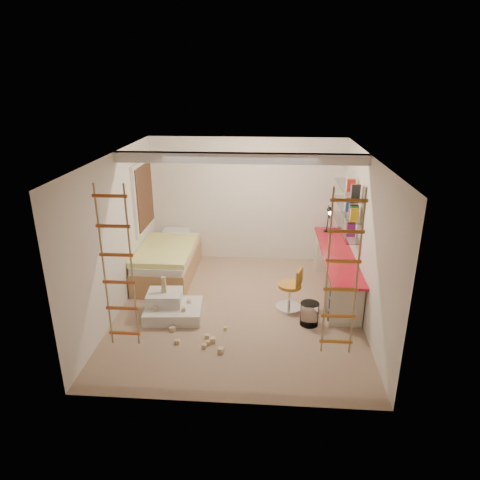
# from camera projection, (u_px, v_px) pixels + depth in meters

# --- Properties ---
(floor) EXTENTS (4.50, 4.50, 0.00)m
(floor) POSITION_uv_depth(u_px,v_px,m) (239.00, 309.00, 7.29)
(floor) COLOR #967961
(floor) RESTS_ON ground
(ceiling_beam) EXTENTS (4.00, 0.18, 0.16)m
(ceiling_beam) POSITION_uv_depth(u_px,v_px,m) (240.00, 158.00, 6.67)
(ceiling_beam) COLOR white
(ceiling_beam) RESTS_ON ceiling
(window_frame) EXTENTS (0.06, 1.15, 1.35)m
(window_frame) POSITION_uv_depth(u_px,v_px,m) (143.00, 196.00, 8.26)
(window_frame) COLOR white
(window_frame) RESTS_ON wall_left
(window_blind) EXTENTS (0.02, 1.00, 1.20)m
(window_blind) POSITION_uv_depth(u_px,v_px,m) (145.00, 196.00, 8.26)
(window_blind) COLOR #4C2D1E
(window_blind) RESTS_ON window_frame
(rope_ladder_left) EXTENTS (0.41, 0.04, 2.13)m
(rope_ladder_left) POSITION_uv_depth(u_px,v_px,m) (118.00, 269.00, 5.21)
(rope_ladder_left) COLOR #C14D21
(rope_ladder_left) RESTS_ON ceiling
(rope_ladder_right) EXTENTS (0.41, 0.04, 2.13)m
(rope_ladder_right) POSITION_uv_depth(u_px,v_px,m) (342.00, 276.00, 5.03)
(rope_ladder_right) COLOR #BF7D20
(rope_ladder_right) RESTS_ON ceiling
(waste_bin) EXTENTS (0.30, 0.30, 0.37)m
(waste_bin) POSITION_uv_depth(u_px,v_px,m) (309.00, 314.00, 6.78)
(waste_bin) COLOR white
(waste_bin) RESTS_ON floor
(desk) EXTENTS (0.56, 2.80, 0.75)m
(desk) POSITION_uv_depth(u_px,v_px,m) (335.00, 269.00, 7.83)
(desk) COLOR red
(desk) RESTS_ON floor
(shelves) EXTENTS (0.25, 1.80, 0.71)m
(shelves) POSITION_uv_depth(u_px,v_px,m) (347.00, 208.00, 7.68)
(shelves) COLOR white
(shelves) RESTS_ON wall_right
(bed) EXTENTS (1.02, 2.00, 0.69)m
(bed) POSITION_uv_depth(u_px,v_px,m) (168.00, 260.00, 8.41)
(bed) COLOR #AD7F51
(bed) RESTS_ON floor
(task_lamp) EXTENTS (0.14, 0.36, 0.57)m
(task_lamp) POSITION_uv_depth(u_px,v_px,m) (329.00, 216.00, 8.47)
(task_lamp) COLOR black
(task_lamp) RESTS_ON desk
(swivel_chair) EXTENTS (0.57, 0.57, 0.75)m
(swivel_chair) POSITION_uv_depth(u_px,v_px,m) (291.00, 294.00, 7.20)
(swivel_chair) COLOR #C58325
(swivel_chair) RESTS_ON floor
(play_platform) EXTENTS (0.96, 0.78, 0.41)m
(play_platform) POSITION_uv_depth(u_px,v_px,m) (171.00, 307.00, 7.03)
(play_platform) COLOR silver
(play_platform) RESTS_ON floor
(toy_blocks) EXTENTS (1.20, 1.11, 0.68)m
(toy_blocks) POSITION_uv_depth(u_px,v_px,m) (188.00, 319.00, 6.62)
(toy_blocks) COLOR #CCB284
(toy_blocks) RESTS_ON floor
(books) EXTENTS (0.14, 0.70, 0.92)m
(books) POSITION_uv_depth(u_px,v_px,m) (347.00, 201.00, 7.64)
(books) COLOR #8C1E7F
(books) RESTS_ON shelves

